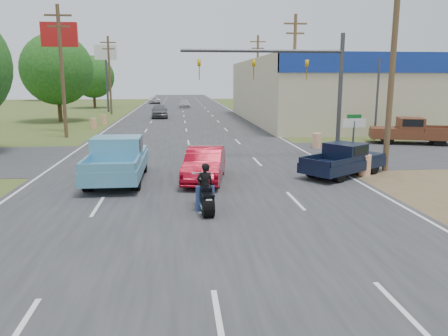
{
  "coord_description": "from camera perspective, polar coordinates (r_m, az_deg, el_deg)",
  "views": [
    {
      "loc": [
        -0.67,
        -7.33,
        4.42
      ],
      "look_at": [
        0.93,
        8.1,
        1.3
      ],
      "focal_mm": 35.0,
      "sensor_mm": 36.0,
      "label": 1
    }
  ],
  "objects": [
    {
      "name": "utility_pole_2",
      "position": [
        39.67,
        9.14,
        12.54
      ],
      "size": [
        2.0,
        0.28,
        10.0
      ],
      "color": "#4C3823",
      "rests_on": "ground"
    },
    {
      "name": "navy_pickup",
      "position": [
        21.32,
        15.52,
        1.11
      ],
      "size": [
        4.8,
        4.12,
        1.53
      ],
      "rotation": [
        0.0,
        0.0,
        -0.96
      ],
      "color": "black",
      "rests_on": "ground"
    },
    {
      "name": "distant_car_silver",
      "position": [
        72.71,
        -5.14,
        8.36
      ],
      "size": [
        1.92,
        4.44,
        1.27
      ],
      "primitive_type": "imported",
      "rotation": [
        0.0,
        0.0,
        -0.03
      ],
      "color": "#AFAEB3",
      "rests_on": "ground"
    },
    {
      "name": "barrel_3",
      "position": [
        46.12,
        -15.4,
        6.1
      ],
      "size": [
        0.56,
        0.56,
        1.0
      ],
      "primitive_type": "cylinder",
      "color": "orange",
      "rests_on": "ground"
    },
    {
      "name": "tree_6",
      "position": [
        106.47,
        -22.41,
        11.67
      ],
      "size": [
        8.82,
        8.82,
        10.92
      ],
      "color": "#422D19",
      "rests_on": "ground"
    },
    {
      "name": "ground",
      "position": [
        8.59,
        -0.65,
        -19.62
      ],
      "size": [
        200.0,
        200.0,
        0.0
      ],
      "primitive_type": "plane",
      "color": "#455221",
      "rests_on": "ground"
    },
    {
      "name": "brown_pickup",
      "position": [
        33.6,
        23.06,
        4.52
      ],
      "size": [
        5.97,
        3.85,
        1.85
      ],
      "rotation": [
        0.0,
        0.0,
        1.24
      ],
      "color": "black",
      "rests_on": "ground"
    },
    {
      "name": "pole_sign_left_far",
      "position": [
        64.15,
        -15.17,
        13.46
      ],
      "size": [
        3.0,
        0.35,
        9.2
      ],
      "color": "#3F3F44",
      "rests_on": "ground"
    },
    {
      "name": "cross_road",
      "position": [
        25.72,
        -4.36,
        1.47
      ],
      "size": [
        120.0,
        10.0,
        0.02
      ],
      "primitive_type": "cube",
      "color": "#2D2D30",
      "rests_on": "ground"
    },
    {
      "name": "motorcycle",
      "position": [
        14.89,
        -2.45,
        -3.76
      ],
      "size": [
        0.73,
        2.38,
        1.21
      ],
      "rotation": [
        0.0,
        0.0,
        0.07
      ],
      "color": "black",
      "rests_on": "ground"
    },
    {
      "name": "barrel_1",
      "position": [
        29.53,
        12.03,
        3.5
      ],
      "size": [
        0.56,
        0.56,
        1.0
      ],
      "primitive_type": "cylinder",
      "color": "orange",
      "rests_on": "ground"
    },
    {
      "name": "tree_2",
      "position": [
        74.57,
        -16.72,
        11.32
      ],
      "size": [
        6.72,
        6.72,
        8.32
      ],
      "color": "#422D19",
      "rests_on": "ground"
    },
    {
      "name": "utility_pole_5",
      "position": [
        36.43,
        -20.44,
        12.1
      ],
      "size": [
        2.0,
        0.28,
        10.0
      ],
      "color": "#4C3823",
      "rests_on": "ground"
    },
    {
      "name": "main_road",
      "position": [
        47.54,
        -5.13,
        6.01
      ],
      "size": [
        15.0,
        180.0,
        0.02
      ],
      "primitive_type": "cube",
      "color": "#2D2D30",
      "rests_on": "ground"
    },
    {
      "name": "rider",
      "position": [
        14.89,
        -2.49,
        -2.72
      ],
      "size": [
        0.61,
        0.42,
        1.59
      ],
      "primitive_type": "imported",
      "rotation": [
        0.0,
        0.0,
        3.22
      ],
      "color": "black",
      "rests_on": "ground"
    },
    {
      "name": "utility_pole_3",
      "position": [
        57.25,
        4.4,
        12.25
      ],
      "size": [
        2.0,
        0.28,
        10.0
      ],
      "color": "#4C3823",
      "rests_on": "ground"
    },
    {
      "name": "utility_pole_6",
      "position": [
        59.99,
        -14.72,
        11.88
      ],
      "size": [
        2.0,
        0.28,
        10.0
      ],
      "color": "#4C3823",
      "rests_on": "ground"
    },
    {
      "name": "tree_1",
      "position": [
        50.98,
        -20.98,
        11.95
      ],
      "size": [
        7.56,
        7.56,
        9.36
      ],
      "color": "#422D19",
      "rests_on": "ground"
    },
    {
      "name": "signal_mast",
      "position": [
        25.18,
        9.21,
        12.11
      ],
      "size": [
        9.12,
        0.4,
        7.0
      ],
      "color": "#3F3F44",
      "rests_on": "ground"
    },
    {
      "name": "pole_sign_left_near",
      "position": [
        40.63,
        -20.61,
        14.56
      ],
      "size": [
        3.0,
        0.35,
        9.2
      ],
      "color": "#3F3F44",
      "rests_on": "ground"
    },
    {
      "name": "distant_car_white",
      "position": [
        86.26,
        -9.08,
        8.72
      ],
      "size": [
        2.58,
        4.65,
        1.23
      ],
      "primitive_type": "imported",
      "rotation": [
        0.0,
        0.0,
        3.27
      ],
      "color": "silver",
      "rests_on": "ground"
    },
    {
      "name": "blue_pickup",
      "position": [
        20.04,
        -13.71,
        1.22
      ],
      "size": [
        2.31,
        5.96,
        1.97
      ],
      "rotation": [
        0.0,
        0.0,
        -0.0
      ],
      "color": "black",
      "rests_on": "ground"
    },
    {
      "name": "street_name_sign",
      "position": [
        24.88,
        16.53,
        4.42
      ],
      "size": [
        0.8,
        0.08,
        2.61
      ],
      "color": "#3F3F44",
      "rests_on": "ground"
    },
    {
      "name": "distant_car_grey",
      "position": [
        53.08,
        -8.43,
        7.35
      ],
      "size": [
        2.12,
        4.78,
        1.6
      ],
      "primitive_type": "imported",
      "rotation": [
        0.0,
        0.0,
        0.05
      ],
      "color": "#58585D",
      "rests_on": "ground"
    },
    {
      "name": "lane_sign",
      "position": [
        23.24,
        16.6,
        4.68
      ],
      "size": [
        1.2,
        0.08,
        2.52
      ],
      "color": "#3F3F44",
      "rests_on": "ground"
    },
    {
      "name": "tree_5",
      "position": [
        106.84,
        10.99,
        11.97
      ],
      "size": [
        7.98,
        7.98,
        9.88
      ],
      "color": "#422D19",
      "rests_on": "ground"
    },
    {
      "name": "utility_pole_1",
      "position": [
        22.75,
        21.18,
        12.89
      ],
      "size": [
        2.0,
        0.28,
        10.0
      ],
      "color": "#4C3823",
      "rests_on": "ground"
    },
    {
      "name": "barrel_2",
      "position": [
        42.25,
        -16.67,
        5.58
      ],
      "size": [
        0.56,
        0.56,
        1.0
      ],
      "primitive_type": "cylinder",
      "color": "orange",
      "rests_on": "ground"
    },
    {
      "name": "red_convertible",
      "position": [
        19.4,
        -2.54,
        0.45
      ],
      "size": [
        2.31,
        4.72,
        1.49
      ],
      "primitive_type": "imported",
      "rotation": [
        0.0,
        0.0,
        -0.17
      ],
      "color": "maroon",
      "rests_on": "ground"
    },
    {
      "name": "barrel_0",
      "position": [
        21.54,
        17.91,
        0.34
      ],
      "size": [
        0.56,
        0.56,
        1.0
      ],
      "primitive_type": "cylinder",
      "color": "orange",
      "rests_on": "ground"
    }
  ]
}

